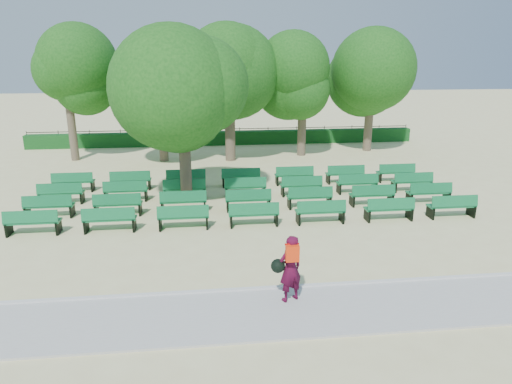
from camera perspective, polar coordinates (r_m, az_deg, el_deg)
ground at (r=17.89m, az=-1.56°, el=-2.49°), size 120.00×120.00×0.00m
paving at (r=11.20m, az=1.93°, el=-14.90°), size 30.00×2.20×0.06m
curb at (r=12.17m, az=1.12°, el=-11.99°), size 30.00×0.12×0.10m
hedge at (r=31.33m, az=-3.86°, el=6.75°), size 26.00×0.70×0.90m
fence at (r=31.80m, az=-3.88°, el=6.08°), size 26.00×0.10×1.02m
tree_line at (r=27.50m, az=-3.42°, el=4.38°), size 21.80×6.80×7.04m
bench_array at (r=18.91m, az=-1.24°, el=-1.11°), size 1.81×0.62×1.13m
tree_among at (r=18.60m, az=-9.21°, el=11.79°), size 4.81×4.81×6.53m
person at (r=11.26m, az=4.21°, el=-9.42°), size 0.86×0.63×1.71m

